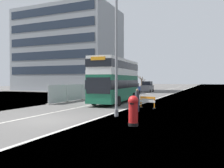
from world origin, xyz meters
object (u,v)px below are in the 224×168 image
Objects in this scene: double_decker_bus at (116,80)px; car_receding_mid at (147,87)px; red_pillar_postbox at (133,109)px; lamppost_foreground at (116,51)px; car_oncoming_near at (133,89)px; roadworks_barrier at (148,101)px; pedestrian_at_kerb at (137,100)px.

double_decker_bus is 2.74× the size of car_receding_mid.
car_receding_mid is (-8.89, 36.26, 0.13)m from red_pillar_postbox.
double_decker_bus is 10.15m from lamppost_foreground.
red_pillar_postbox is 0.43× the size of car_oncoming_near.
car_oncoming_near is at bearing -95.24° from car_receding_mid.
car_oncoming_near reaches higher than red_pillar_postbox.
car_receding_mid reaches higher than roadworks_barrier.
double_decker_bus reaches higher than red_pillar_postbox.
red_pillar_postbox is at bearing -74.77° from pedestrian_at_kerb.
lamppost_foreground reaches higher than car_receding_mid.
lamppost_foreground is 6.90m from roadworks_barrier.
roadworks_barrier is 21.88m from car_oncoming_near.
lamppost_foreground is at bearing -97.78° from roadworks_barrier.
double_decker_bus reaches higher than roadworks_barrier.
lamppost_foreground is at bearing -67.34° from double_decker_bus.
car_receding_mid is (-7.48, 27.87, 0.42)m from roadworks_barrier.
roadworks_barrier is at bearing 99.55° from red_pillar_postbox.
double_decker_bus is at bearing 116.67° from red_pillar_postbox.
lamppost_foreground reaches higher than pedestrian_at_kerb.
roadworks_barrier is 2.58m from pedestrian_at_kerb.
lamppost_foreground is 27.18m from car_oncoming_near.
double_decker_bus reaches higher than car_oncoming_near.
pedestrian_at_kerb reaches higher than red_pillar_postbox.
car_oncoming_near reaches higher than pedestrian_at_kerb.
double_decker_bus is at bearing 142.12° from roadworks_barrier.
lamppost_foreground is 6.35× the size of roadworks_barrier.
double_decker_bus reaches higher than pedestrian_at_kerb.
lamppost_foreground is 2.43× the size of car_oncoming_near.
roadworks_barrier is at bearing 82.22° from lamppost_foreground.
roadworks_barrier is at bearing -37.88° from double_decker_bus.
double_decker_bus is 24.51m from car_receding_mid.
car_receding_mid is (-6.71, 33.48, -3.53)m from lamppost_foreground.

